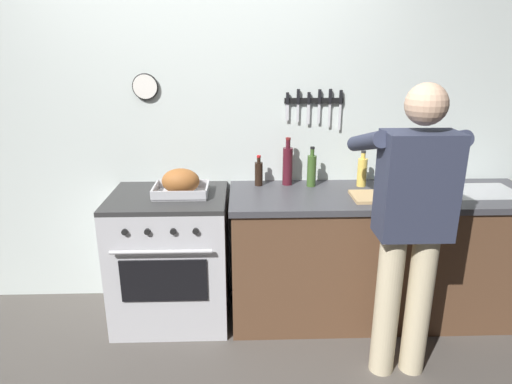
{
  "coord_description": "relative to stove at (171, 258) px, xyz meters",
  "views": [
    {
      "loc": [
        0.27,
        -1.78,
        1.83
      ],
      "look_at": [
        0.35,
        0.85,
        0.96
      ],
      "focal_mm": 31.37,
      "sensor_mm": 36.0,
      "label": 1
    }
  ],
  "objects": [
    {
      "name": "person_cook",
      "position": [
        1.39,
        -0.58,
        0.5
      ],
      "size": [
        0.51,
        0.63,
        1.66
      ],
      "rotation": [
        0.0,
        0.0,
        1.66
      ],
      "color": "#C6B793",
      "rests_on": "ground"
    },
    {
      "name": "bottle_wine_red",
      "position": [
        0.8,
        0.21,
        0.59
      ],
      "size": [
        0.07,
        0.07,
        0.33
      ],
      "color": "#47141E",
      "rests_on": "counter_block"
    },
    {
      "name": "cutting_board",
      "position": [
        1.37,
        -0.1,
        0.46
      ],
      "size": [
        0.36,
        0.24,
        0.02
      ],
      "primitive_type": "cube",
      "color": "tan",
      "rests_on": "counter_block"
    },
    {
      "name": "roasting_pan",
      "position": [
        0.09,
        0.0,
        0.53
      ],
      "size": [
        0.35,
        0.26,
        0.18
      ],
      "color": "#B7B7BC",
      "rests_on": "stove"
    },
    {
      "name": "counter_block",
      "position": [
        1.43,
        0.0,
        0.01
      ],
      "size": [
        2.03,
        0.65,
        0.9
      ],
      "color": "brown",
      "rests_on": "ground"
    },
    {
      "name": "bottle_olive_oil",
      "position": [
        0.96,
        0.17,
        0.57
      ],
      "size": [
        0.06,
        0.06,
        0.28
      ],
      "color": "#385623",
      "rests_on": "counter_block"
    },
    {
      "name": "wall_back",
      "position": [
        0.22,
        0.36,
        0.85
      ],
      "size": [
        6.0,
        0.13,
        2.6
      ],
      "color": "silver",
      "rests_on": "ground"
    },
    {
      "name": "bottle_cooking_oil",
      "position": [
        1.31,
        0.16,
        0.55
      ],
      "size": [
        0.07,
        0.07,
        0.25
      ],
      "color": "gold",
      "rests_on": "counter_block"
    },
    {
      "name": "bottle_dish_soap",
      "position": [
        1.6,
        0.14,
        0.56
      ],
      "size": [
        0.07,
        0.07,
        0.25
      ],
      "color": "#338CCC",
      "rests_on": "counter_block"
    },
    {
      "name": "stove",
      "position": [
        0.0,
        0.0,
        0.0
      ],
      "size": [
        0.76,
        0.67,
        0.9
      ],
      "color": "#BCBCC1",
      "rests_on": "ground"
    },
    {
      "name": "bottle_soy_sauce",
      "position": [
        0.6,
        0.2,
        0.54
      ],
      "size": [
        0.06,
        0.06,
        0.21
      ],
      "color": "black",
      "rests_on": "counter_block"
    }
  ]
}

